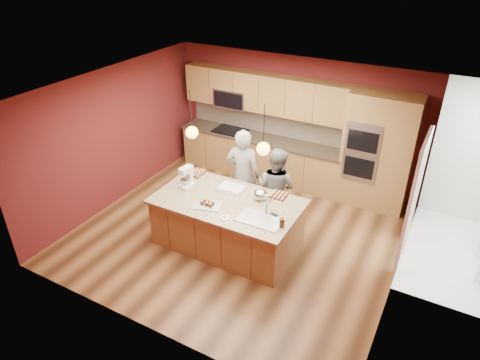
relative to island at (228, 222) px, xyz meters
The scene contains 24 objects.
floor 0.58m from the island, 89.80° to the left, with size 5.50×5.50×0.00m, color #422814.
ceiling 2.26m from the island, 89.80° to the left, with size 5.50×5.50×0.00m, color white.
wall_back 2.98m from the island, 89.98° to the left, with size 5.50×5.50×0.00m, color #551819.
wall_front 2.33m from the island, 89.97° to the right, with size 5.50×5.50×0.00m, color #551819.
wall_left 2.91m from the island, behind, with size 5.00×5.00×0.00m, color #551819.
wall_right 2.91m from the island, ahead, with size 5.00×5.00×0.00m, color #551819.
cabinet_run 2.73m from the island, 104.67° to the left, with size 3.74×0.64×2.30m.
oven_column 3.22m from the island, 53.98° to the left, with size 1.30×0.62×2.30m.
doorway_trim 3.02m from the island, 22.75° to the left, with size 0.08×1.11×2.20m, color white, non-canonical shape.
pendant_left 1.67m from the island, behind, with size 0.20×0.20×0.80m.
pendant_right 1.66m from the island, ahead, with size 0.20×0.20×0.80m.
island is the anchor object (origin of this frame).
person_left 1.06m from the island, 103.41° to the left, with size 0.65×0.43×1.78m, color black.
person_right 1.09m from the island, 64.22° to the left, with size 0.76×0.59×1.57m, color gray.
stand_mixer 1.06m from the island, behind, with size 0.23×0.30×0.38m.
sheet_cake 0.60m from the island, 110.99° to the left, with size 0.49×0.36×0.05m.
cooling_rack 0.58m from the island, 127.21° to the right, with size 0.46×0.33×0.02m, color #ABAEB2.
mixing_bowl 0.76m from the island, 33.03° to the left, with size 0.23×0.23×0.20m, color silver.
plate 0.68m from the island, 65.34° to the right, with size 0.16×0.16×0.01m, color white.
tumbler 1.23m from the island, 13.29° to the right, with size 0.08×0.08×0.15m, color #3D250D.
phone 0.97m from the island, ahead, with size 0.14×0.07×0.01m, color black.
cupcakes_left 1.18m from the island, 151.56° to the left, with size 0.23×0.31×0.07m, color tan, non-canonical shape.
cupcakes_rack 0.61m from the island, 130.21° to the right, with size 0.23×0.16×0.07m, color tan, non-canonical shape.
cupcakes_right 0.99m from the island, 37.26° to the left, with size 0.28×0.28×0.06m, color tan, non-canonical shape.
Camera 1 is at (3.06, -5.54, 4.71)m, focal length 32.00 mm.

